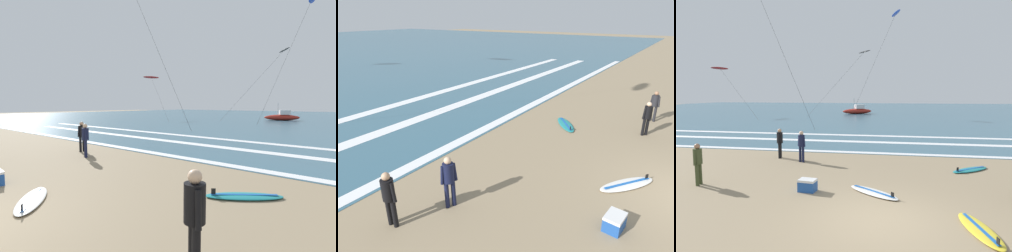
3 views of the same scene
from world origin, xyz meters
The scene contains 10 objects.
wave_foam_shoreline centered at (-1.92, 9.03, 0.01)m, with size 57.98×0.53×0.01m, color white.
wave_foam_mid_break centered at (1.02, 12.87, 0.01)m, with size 48.46×0.80×0.01m, color white.
wave_foam_outer_break centered at (-0.88, 16.05, 0.01)m, with size 50.77×0.76×0.01m, color white.
surfer_left_near centered at (-5.78, 6.85, 0.96)m, with size 0.32×0.51×1.60m.
surfer_mid_group centered at (6.82, 2.38, 0.96)m, with size 0.32×0.51×1.60m.
surfer_right_near centered at (-4.33, 6.16, 0.96)m, with size 0.50×0.32×1.60m.
surfer_left_far centered at (4.54, 2.39, 0.96)m, with size 0.45×0.40×1.60m.
surfboard_left_pile centered at (3.71, 5.92, 0.05)m, with size 2.02×1.77×0.25m.
surfboard_near_water centered at (-0.36, 2.09, 0.05)m, with size 2.05×1.72×0.25m.
cooler_box centered at (-2.69, 1.93, 0.22)m, with size 0.66×0.51×0.44m.
Camera 2 is at (-9.28, 0.94, 5.24)m, focal length 30.68 mm.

